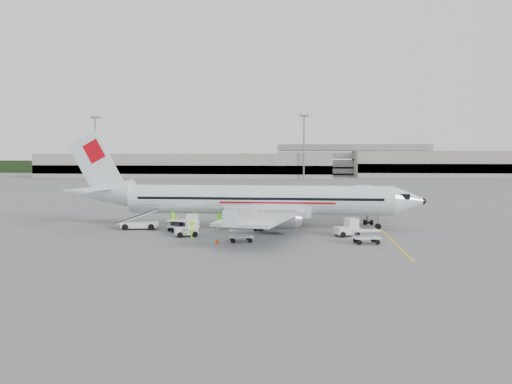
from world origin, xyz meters
TOP-DOWN VIEW (x-y plane):
  - ground at (0.00, 0.00)m, footprint 360.00×360.00m
  - stripe_lead at (0.00, 0.00)m, footprint 44.00×0.20m
  - stripe_cross at (14.00, -8.00)m, footprint 0.20×20.00m
  - terminal_west at (-40.00, 130.00)m, footprint 110.00×22.00m
  - terminal_east at (70.00, 145.00)m, footprint 90.00×26.00m
  - parking_garage at (25.00, 160.00)m, footprint 62.00×24.00m
  - treeline at (0.00, 175.00)m, footprint 300.00×3.00m
  - mast_west at (-70.00, 118.00)m, footprint 3.20×1.20m
  - mast_center at (5.00, 118.00)m, footprint 3.20×1.20m
  - aircraft at (0.67, -0.91)m, footprint 38.64×30.29m
  - jet_bridge at (13.44, 8.28)m, footprint 3.81×15.50m
  - belt_loader at (-12.29, -3.41)m, footprint 5.40×2.60m
  - tug_fore at (9.94, -6.00)m, footprint 2.66×2.18m
  - tug_mid at (-6.88, -3.61)m, footprint 2.36×1.47m
  - tug_aft at (-6.03, -7.73)m, footprint 2.53×2.07m
  - cart_loaded_a at (-7.87, -4.03)m, footprint 2.38×1.60m
  - cart_loaded_b at (-6.92, -5.25)m, footprint 2.84×2.23m
  - cart_empty_a at (-0.15, -10.47)m, footprint 2.51×1.82m
  - cart_empty_b at (11.38, -10.13)m, footprint 2.63×1.82m
  - cone_nose at (11.87, 3.98)m, footprint 0.38×0.38m
  - cone_port at (3.79, 8.76)m, footprint 0.35×0.35m
  - cone_stbd at (-2.24, -11.58)m, footprint 0.36×0.36m
  - crew_a at (-6.63, -1.50)m, footprint 0.84×0.78m
  - crew_b at (-3.71, -1.94)m, footprint 1.03×0.96m
  - crew_c at (-5.14, -8.85)m, footprint 0.85×1.27m
  - crew_d at (-8.79, -2.40)m, footprint 1.13×0.54m

SIDE VIEW (x-z plane):
  - ground at x=0.00m, z-range 0.00..0.00m
  - stripe_lead at x=0.00m, z-range 0.00..0.01m
  - stripe_cross at x=14.00m, z-range 0.00..0.01m
  - cone_port at x=3.79m, z-range 0.00..0.57m
  - cone_stbd at x=-2.24m, z-range 0.00..0.59m
  - cone_nose at x=11.87m, z-range 0.00..0.61m
  - cart_loaded_a at x=-7.87m, z-range 0.00..1.16m
  - cart_empty_a at x=-0.15m, z-range 0.00..1.18m
  - cart_empty_b at x=11.38m, z-range 0.00..1.27m
  - cart_loaded_b at x=-6.92m, z-range 0.00..1.30m
  - crew_b at x=-3.71m, z-range 0.00..1.68m
  - tug_aft at x=-6.03m, z-range 0.00..1.71m
  - tug_mid at x=-6.88m, z-range 0.00..1.75m
  - tug_fore at x=9.94m, z-range 0.00..1.79m
  - crew_c at x=-5.14m, z-range 0.00..1.83m
  - crew_d at x=-8.79m, z-range 0.00..1.87m
  - crew_a at x=-6.63m, z-range 0.00..1.92m
  - belt_loader at x=-12.29m, z-range 0.00..2.81m
  - jet_bridge at x=13.44m, z-range 0.00..4.03m
  - treeline at x=0.00m, z-range 0.00..6.00m
  - terminal_west at x=-40.00m, z-range 0.00..9.00m
  - terminal_east at x=70.00m, z-range 0.00..10.00m
  - aircraft at x=0.67m, z-range 0.00..10.65m
  - parking_garage at x=25.00m, z-range 0.00..14.00m
  - mast_west at x=-70.00m, z-range 0.00..22.00m
  - mast_center at x=5.00m, z-range 0.00..22.00m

